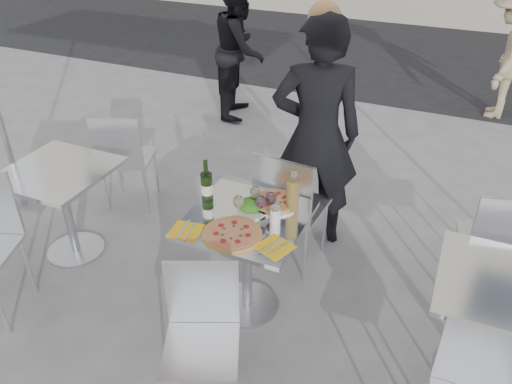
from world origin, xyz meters
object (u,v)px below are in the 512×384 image
at_px(carafe, 293,194).
at_px(chair_near, 202,326).
at_px(pedestrian_a, 240,49).
at_px(pizza_far, 275,202).
at_px(pizza_near, 232,234).
at_px(napkin_left, 186,231).
at_px(side_table_left, 63,194).
at_px(pedestrian_b, 507,54).
at_px(chair_far, 288,202).
at_px(wineglass_red_a, 261,203).
at_px(main_table, 247,245).
at_px(wineglass_red_b, 271,199).
at_px(sugar_shaker, 275,214).
at_px(salad_plate, 250,206).
at_px(woman_diner, 316,136).
at_px(side_chair_rfar, 498,240).
at_px(side_chair_lfar, 123,154).
at_px(napkin_right, 275,247).
at_px(wine_bottle, 207,186).
at_px(wineglass_white_b, 255,193).
at_px(side_table_right, 500,314).

bearing_deg(carafe, chair_near, -100.94).
distance_m(pedestrian_a, pizza_far, 3.24).
distance_m(pizza_near, napkin_left, 0.28).
relative_size(side_table_left, pedestrian_b, 0.49).
height_order(chair_far, napkin_left, chair_far).
xyz_separation_m(pedestrian_b, wineglass_red_a, (-1.36, -4.22, 0.10)).
relative_size(main_table, pizza_far, 2.40).
bearing_deg(main_table, wineglass_red_b, 39.37).
xyz_separation_m(pizza_far, sugar_shaker, (0.07, -0.18, 0.04)).
bearing_deg(chair_near, side_table_left, 132.58).
xyz_separation_m(side_table_left, salad_plate, (1.49, 0.07, 0.25)).
relative_size(chair_far, salad_plate, 4.41).
relative_size(side_table_left, pizza_near, 2.15).
bearing_deg(woman_diner, pizza_near, 61.88).
bearing_deg(side_chair_rfar, side_chair_lfar, -12.44).
relative_size(pizza_near, wineglass_red_a, 2.21).
relative_size(side_chair_lfar, side_chair_rfar, 0.99).
bearing_deg(sugar_shaker, napkin_left, -145.89).
xyz_separation_m(side_chair_lfar, napkin_right, (1.74, -0.90, 0.21)).
bearing_deg(side_chair_lfar, wineglass_red_a, 138.53).
bearing_deg(wine_bottle, chair_far, 48.04).
distance_m(carafe, wineglass_red_a, 0.22).
height_order(wineglass_red_a, wineglass_red_b, same).
height_order(sugar_shaker, napkin_right, sugar_shaker).
bearing_deg(woman_diner, pedestrian_b, -132.92).
relative_size(woman_diner, wine_bottle, 6.17).
height_order(salad_plate, wineglass_red_b, wineglass_red_b).
bearing_deg(pedestrian_b, chair_far, -15.35).
bearing_deg(wineglass_white_b, pedestrian_b, 70.87).
distance_m(pizza_far, carafe, 0.16).
distance_m(side_chair_rfar, pedestrian_a, 3.78).
bearing_deg(salad_plate, side_chair_lfar, 156.84).
bearing_deg(side_chair_lfar, napkin_left, 122.69).
height_order(chair_far, side_chair_lfar, chair_far).
bearing_deg(side_chair_rfar, salad_plate, 10.33).
bearing_deg(chair_near, carafe, 55.74).
relative_size(wineglass_red_a, napkin_right, 0.67).
bearing_deg(side_table_left, napkin_left, -12.38).
relative_size(sugar_shaker, napkin_left, 0.53).
height_order(side_table_left, wine_bottle, wine_bottle).
bearing_deg(napkin_left, pedestrian_b, 61.69).
xyz_separation_m(side_table_right, sugar_shaker, (-1.32, 0.03, 0.26)).
xyz_separation_m(side_table_right, wineglass_red_a, (-1.42, 0.04, 0.32)).
xyz_separation_m(chair_far, sugar_shaker, (0.09, -0.48, 0.23)).
xyz_separation_m(wineglass_red_a, napkin_left, (-0.35, -0.31, -0.11)).
bearing_deg(pizza_near, wineglass_white_b, 89.04).
height_order(pizza_near, napkin_right, pizza_near).
distance_m(wineglass_white_b, napkin_left, 0.49).
xyz_separation_m(side_table_left, side_table_right, (3.00, 0.00, 0.00)).
height_order(side_table_right, pizza_near, pizza_near).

